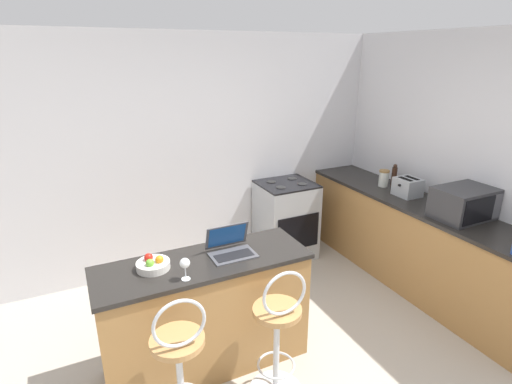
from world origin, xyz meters
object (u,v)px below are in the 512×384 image
Objects in this scene: fruit_bowl at (153,264)px; wine_glass_tall at (185,264)px; toaster at (408,187)px; pepper_mill at (394,176)px; bar_stool_near at (180,369)px; storage_jar at (384,178)px; microwave at (464,203)px; bar_stool_far at (278,337)px; stove_range at (286,220)px; laptop at (230,246)px.

wine_glass_tall reaches higher than fruit_bowl.
fruit_bowl is (-2.78, -0.36, -0.06)m from toaster.
bar_stool_near is at bearing -156.87° from pepper_mill.
storage_jar reaches higher than wine_glass_tall.
microwave is 2.83× the size of storage_jar.
bar_stool_far reaches higher than fruit_bowl.
toaster is at bearing -89.25° from storage_jar.
pepper_mill is (2.87, 1.22, 0.55)m from bar_stool_near.
toaster is at bearing -44.51° from stove_range.
bar_stool_near reaches higher than fruit_bowl.
bar_stool_far is at bearing -155.97° from toaster.
bar_stool_near is 4.52× the size of fruit_bowl.
wine_glass_tall is (-2.61, -0.60, 0.02)m from toaster.
fruit_bowl is at bearing 173.52° from microwave.
bar_stool_near is 6.72× the size of wine_glass_tall.
toaster is (2.08, 0.93, 0.52)m from bar_stool_far.
bar_stool_near is at bearing -136.42° from laptop.
laptop is at bearing -1.74° from fruit_bowl.
wine_glass_tall is (-2.71, -0.89, -0.01)m from pepper_mill.
bar_stool_near is at bearing -89.20° from fruit_bowl.
fruit_bowl is (-2.78, 0.32, -0.11)m from microwave.
bar_stool_far is at bearing -173.14° from microwave.
microwave is (2.20, -0.30, 0.09)m from laptop.
toaster is at bearing 90.16° from microwave.
pepper_mill is at bearing 16.45° from laptop.
toaster is (-0.00, 0.68, -0.05)m from microwave.
bar_stool_near is 0.70m from bar_stool_far.
fruit_bowl is (-2.77, -0.71, -0.06)m from storage_jar.
pepper_mill is at bearing 84.60° from microwave.
pepper_mill is (2.17, 1.22, 0.55)m from bar_stool_far.
laptop reaches higher than bar_stool_far.
wine_glass_tall is (-2.61, 0.08, -0.03)m from microwave.
laptop is at bearing -161.54° from storage_jar.
toaster is (2.20, 0.38, 0.04)m from laptop.
pepper_mill reaches higher than stove_range.
fruit_bowl is 2.95m from pepper_mill.
wine_glass_tall is (-0.54, 0.33, 0.54)m from bar_stool_far.
toaster is at bearing -107.44° from pepper_mill.
bar_stool_near is 0.93m from laptop.
pepper_mill is 2.85m from wine_glass_tall.
laptop reaches higher than toaster.
storage_jar is 1.19× the size of wine_glass_tall.
toaster reaches higher than wine_glass_tall.
bar_stool_far is 4.52× the size of fruit_bowl.
laptop is 1.88m from stove_range.
bar_stool_near is 4.32× the size of toaster.
stove_range is 2.33m from wine_glass_tall.
microwave is 1.96m from stove_range.
bar_stool_far is 6.72× the size of wine_glass_tall.
wine_glass_tall is at bearing 148.44° from bar_stool_far.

